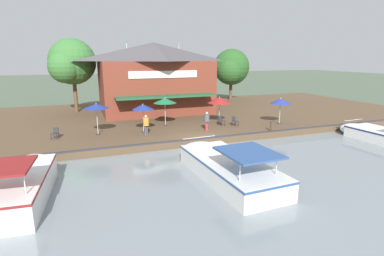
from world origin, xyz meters
TOP-DOWN VIEW (x-y plane):
  - ground_plane at (0.00, 0.00)m, footprint 220.00×220.00m
  - quay_deck at (-11.00, 0.00)m, footprint 22.00×56.00m
  - quay_edge_fender at (-0.10, 0.00)m, footprint 0.20×50.40m
  - waterfront_restaurant at (-13.10, -0.51)m, footprint 10.02×12.28m
  - patio_umbrella_far_corner at (-4.88, 3.65)m, footprint 2.20×2.20m
  - patio_umbrella_mid_patio_right at (-3.77, -3.78)m, footprint 1.75×1.75m
  - patio_umbrella_near_quay_edge at (-2.52, 8.74)m, footprint 1.90×1.90m
  - patio_umbrella_mid_patio_left at (-4.24, -7.38)m, footprint 1.95×1.95m
  - patio_umbrella_by_entrance at (-5.53, -1.43)m, footprint 2.06×2.06m
  - cafe_chair_back_row_seat at (-3.87, 3.37)m, footprint 0.57×0.57m
  - cafe_chair_facing_river at (-3.24, 4.43)m, footprint 0.57×0.57m
  - cafe_chair_under_first_umbrella at (-4.16, -10.50)m, footprint 0.59×0.59m
  - person_mid_patio at (-2.75, -3.78)m, footprint 0.46×0.46m
  - person_near_entrance at (-2.37, 1.30)m, footprint 0.46×0.46m
  - motorboat_mid_row at (5.58, -1.14)m, footprint 8.90×3.31m
  - motorboat_fourth_along at (4.62, -11.45)m, footprint 7.47×2.94m
  - motorboat_nearest_quay at (3.98, 13.98)m, footprint 8.01×3.07m
  - mooring_post at (-0.35, 6.31)m, footprint 0.22×0.22m
  - tree_behind_restaurant at (-15.58, -9.18)m, footprint 5.27×5.02m
  - tree_upstream_bank at (-18.36, 11.88)m, footprint 5.33×5.08m

SIDE VIEW (x-z plane):
  - ground_plane at x=0.00m, z-range 0.00..0.00m
  - quay_deck at x=-11.00m, z-range 0.00..0.60m
  - motorboat_nearest_quay at x=3.98m, z-range -0.46..1.66m
  - quay_edge_fender at x=-0.10m, z-range 0.60..0.70m
  - motorboat_mid_row at x=5.58m, z-range -0.37..1.74m
  - motorboat_fourth_along at x=4.62m, z-range -0.37..1.92m
  - mooring_post at x=-0.35m, z-range 0.61..1.43m
  - cafe_chair_back_row_seat at x=-3.87m, z-range 0.65..1.50m
  - cafe_chair_facing_river at x=-3.24m, z-range 0.65..1.50m
  - cafe_chair_under_first_umbrella at x=-4.16m, z-range 0.65..1.50m
  - person_mid_patio at x=-2.75m, z-range 0.80..2.43m
  - person_near_entrance at x=-2.37m, z-range 0.80..2.43m
  - patio_umbrella_mid_patio_right at x=-3.77m, z-range 1.52..3.91m
  - patio_umbrella_near_quay_edge at x=-2.52m, z-range 1.53..3.94m
  - patio_umbrella_far_corner at x=-4.88m, z-range 1.52..3.98m
  - patio_umbrella_by_entrance at x=-5.53m, z-range 1.61..4.16m
  - patio_umbrella_mid_patio_left at x=-4.24m, z-range 1.64..4.19m
  - waterfront_restaurant at x=-13.10m, z-range 0.57..8.42m
  - tree_upstream_bank at x=-18.36m, z-range 1.53..8.76m
  - tree_behind_restaurant at x=-15.58m, z-range 2.00..10.09m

